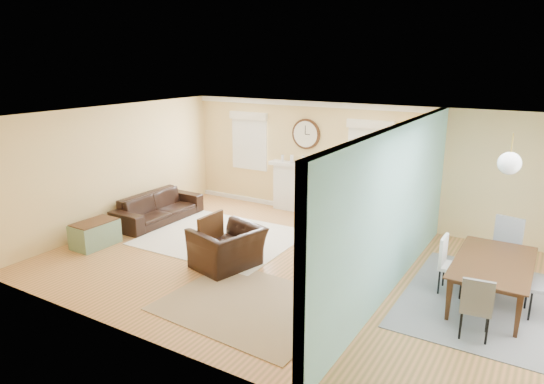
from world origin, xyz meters
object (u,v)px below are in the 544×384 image
Objects in this scene: credenza at (396,238)px; eames_chair at (227,248)px; sofa at (158,208)px; dining_table at (494,283)px; green_chair at (341,217)px.

eames_chair is at bearing -141.78° from credenza.
eames_chair is at bearing -113.54° from sofa.
credenza is 0.79× the size of dining_table.
dining_table is (4.13, 0.98, -0.03)m from eames_chair.
sofa is at bearing -98.88° from eames_chair.
dining_table is at bearing -26.91° from credenza.
credenza is 1.97m from dining_table.
dining_table is at bearing -168.48° from green_chair.
credenza reaches higher than dining_table.
sofa is 1.94× the size of eames_chair.
sofa is at bearing 87.77° from dining_table.
eames_chair reaches higher than green_chair.
eames_chair is (2.80, -1.23, 0.05)m from sofa.
credenza is at bearing 143.00° from eames_chair.
eames_chair is 1.59× the size of green_chair.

